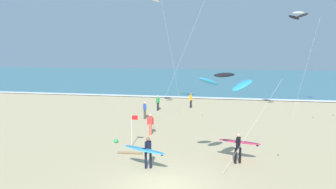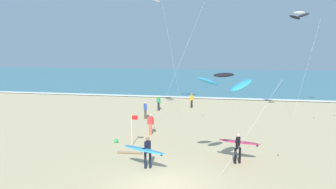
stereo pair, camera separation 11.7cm
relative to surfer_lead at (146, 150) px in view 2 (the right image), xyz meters
name	(u,v)px [view 2 (the right image)]	position (x,y,z in m)	size (l,w,h in m)	color
ground_plane	(163,186)	(1.26, -1.74, -1.05)	(160.00, 160.00, 0.00)	tan
ocean_water	(214,78)	(1.26, 54.21, -1.01)	(160.00, 60.00, 0.08)	teal
shoreline_foam	(204,98)	(1.26, 24.51, -0.96)	(160.00, 1.23, 0.01)	white
surfer_lead	(146,150)	(0.00, 0.00, 0.00)	(2.53, 1.26, 1.71)	black
surfer_trailing	(239,144)	(4.77, 1.95, 0.00)	(2.40, 1.13, 1.71)	black
kite_arc_ivory_mid	(299,15)	(10.09, 14.26, 8.16)	(2.71, 2.47, 9.53)	black
kite_arc_charcoal_far	(224,81)	(3.91, -0.19, 3.72)	(4.71, 5.07, 5.14)	#2D99DB
bystander_green_top	(159,103)	(-2.81, 15.55, -0.24)	(0.46, 0.30, 1.59)	black
bystander_yellow_top	(192,100)	(0.38, 17.63, -0.24)	(0.31, 0.45, 1.59)	black
bystander_red_top	(151,124)	(-1.37, 6.48, -0.24)	(0.50, 0.22, 1.59)	#D8593F
bystander_blue_top	(145,110)	(-3.15, 11.54, -0.24)	(0.35, 0.40, 1.59)	#4C3D2D
lifeguard_flag	(132,127)	(-1.88, 3.68, 0.22)	(0.45, 0.05, 2.10)	silver
beach_ball	(116,141)	(-3.18, 4.12, -0.91)	(0.28, 0.28, 0.28)	green
driftwood_log	(130,153)	(-1.58, 2.17, -0.98)	(0.14, 0.14, 1.53)	#846B4C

